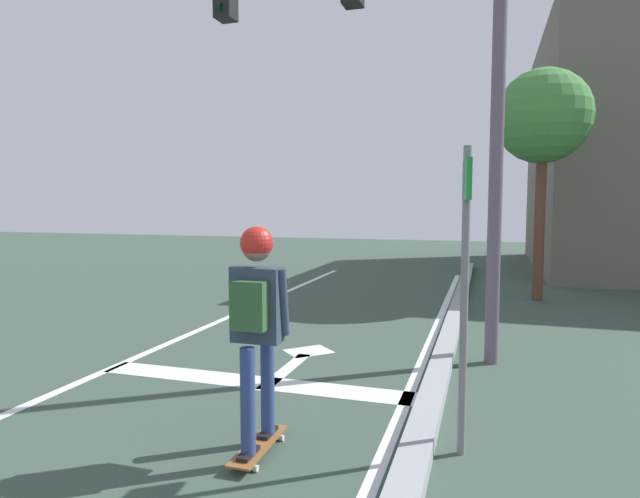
{
  "coord_description": "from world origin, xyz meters",
  "views": [
    {
      "loc": [
        3.74,
        1.26,
        1.92
      ],
      "look_at": [
        1.35,
        8.89,
        1.24
      ],
      "focal_mm": 29.98,
      "sensor_mm": 36.0,
      "label": 1
    }
  ],
  "objects_px": {
    "skateboard": "(259,446)",
    "traffic_signal_mast": "(378,46)",
    "skater": "(256,308)",
    "street_sign_post": "(465,256)",
    "roadside_tree": "(543,118)"
  },
  "relations": [
    {
      "from": "skateboard",
      "to": "roadside_tree",
      "type": "height_order",
      "value": "roadside_tree"
    },
    {
      "from": "skater",
      "to": "traffic_signal_mast",
      "type": "distance_m",
      "value": 4.08
    },
    {
      "from": "traffic_signal_mast",
      "to": "roadside_tree",
      "type": "bearing_deg",
      "value": 63.67
    },
    {
      "from": "skateboard",
      "to": "traffic_signal_mast",
      "type": "bearing_deg",
      "value": 84.26
    },
    {
      "from": "skateboard",
      "to": "traffic_signal_mast",
      "type": "distance_m",
      "value": 4.85
    },
    {
      "from": "skater",
      "to": "roadside_tree",
      "type": "distance_m",
      "value": 8.52
    },
    {
      "from": "street_sign_post",
      "to": "roadside_tree",
      "type": "bearing_deg",
      "value": 81.03
    },
    {
      "from": "traffic_signal_mast",
      "to": "street_sign_post",
      "type": "relative_size",
      "value": 2.28
    },
    {
      "from": "skater",
      "to": "roadside_tree",
      "type": "relative_size",
      "value": 0.37
    },
    {
      "from": "skateboard",
      "to": "traffic_signal_mast",
      "type": "xyz_separation_m",
      "value": [
        0.3,
        3.01,
        3.79
      ]
    },
    {
      "from": "traffic_signal_mast",
      "to": "roadside_tree",
      "type": "xyz_separation_m",
      "value": [
        2.33,
        4.7,
        -0.28
      ]
    },
    {
      "from": "skateboard",
      "to": "skater",
      "type": "xyz_separation_m",
      "value": [
        0.0,
        -0.02,
        1.08
      ]
    },
    {
      "from": "skater",
      "to": "skateboard",
      "type": "bearing_deg",
      "value": 90.66
    },
    {
      "from": "skateboard",
      "to": "street_sign_post",
      "type": "distance_m",
      "value": 2.14
    },
    {
      "from": "traffic_signal_mast",
      "to": "street_sign_post",
      "type": "bearing_deg",
      "value": -65.08
    }
  ]
}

